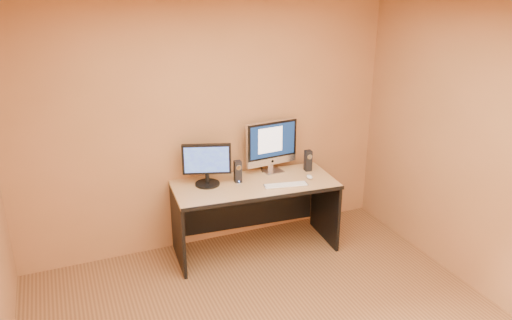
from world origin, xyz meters
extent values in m
plane|color=white|center=(0.00, 0.00, 2.60)|extent=(4.00, 4.00, 0.00)
cube|color=silver|center=(0.62, 1.41, 0.78)|extent=(0.46, 0.20, 0.02)
ellipsoid|color=silver|center=(0.94, 1.49, 0.79)|extent=(0.08, 0.11, 0.04)
cylinder|color=black|center=(0.62, 1.84, 0.77)|extent=(0.09, 0.22, 0.01)
cylinder|color=black|center=(0.57, 1.92, 0.77)|extent=(0.07, 0.18, 0.01)
camera|label=1|loc=(-1.43, -2.76, 2.79)|focal=35.00mm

